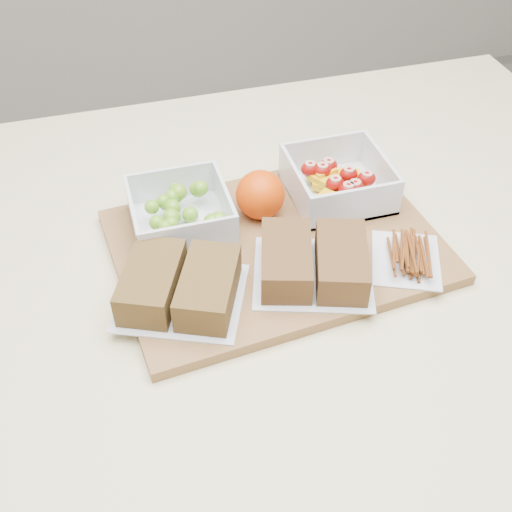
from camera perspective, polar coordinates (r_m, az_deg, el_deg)
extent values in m
cube|color=beige|center=(1.20, 0.71, -16.09)|extent=(1.20, 0.90, 0.90)
cube|color=olive|center=(0.86, 1.83, 0.88)|extent=(0.45, 0.34, 0.02)
cube|color=silver|center=(0.88, -6.62, 2.73)|extent=(0.13, 0.13, 0.00)
cube|color=silver|center=(0.91, -7.50, 6.36)|extent=(0.13, 0.00, 0.05)
cube|color=silver|center=(0.82, -5.92, 1.33)|extent=(0.13, 0.00, 0.05)
cube|color=silver|center=(0.87, -2.74, 4.72)|extent=(0.00, 0.12, 0.05)
cube|color=silver|center=(0.86, -10.81, 3.21)|extent=(0.00, 0.12, 0.05)
sphere|color=#629C20|center=(0.86, -7.53, 3.43)|extent=(0.02, 0.02, 0.02)
sphere|color=#629C20|center=(0.84, -8.82, 2.95)|extent=(0.02, 0.02, 0.02)
sphere|color=#629C20|center=(0.88, -7.49, 5.25)|extent=(0.02, 0.02, 0.02)
sphere|color=#629C20|center=(0.87, -5.86, 3.68)|extent=(0.02, 0.02, 0.02)
sphere|color=#629C20|center=(0.87, -9.25, 4.33)|extent=(0.02, 0.02, 0.02)
sphere|color=#629C20|center=(0.86, -7.29, 3.47)|extent=(0.02, 0.02, 0.02)
sphere|color=#629C20|center=(0.87, -8.27, 4.86)|extent=(0.02, 0.02, 0.02)
sphere|color=#629C20|center=(0.83, -3.34, 3.18)|extent=(0.02, 0.02, 0.02)
sphere|color=#629C20|center=(0.89, -5.19, 5.95)|extent=(0.02, 0.02, 0.02)
sphere|color=#629C20|center=(0.88, -6.91, 5.65)|extent=(0.02, 0.02, 0.02)
sphere|color=#629C20|center=(0.84, -8.07, 2.55)|extent=(0.02, 0.02, 0.02)
sphere|color=#629C20|center=(0.89, -4.94, 6.04)|extent=(0.02, 0.02, 0.02)
sphere|color=#629C20|center=(0.83, -6.16, 1.86)|extent=(0.02, 0.02, 0.02)
sphere|color=#629C20|center=(0.89, -7.07, 5.34)|extent=(0.02, 0.02, 0.02)
sphere|color=#629C20|center=(0.87, -7.41, 4.32)|extent=(0.02, 0.02, 0.02)
sphere|color=#629C20|center=(0.89, -7.11, 5.79)|extent=(0.02, 0.02, 0.02)
sphere|color=#629C20|center=(0.83, -3.92, 3.04)|extent=(0.02, 0.02, 0.02)
sphere|color=#629C20|center=(0.85, -3.59, 2.43)|extent=(0.02, 0.02, 0.02)
sphere|color=#629C20|center=(0.88, -8.03, 4.61)|extent=(0.02, 0.02, 0.02)
sphere|color=#629C20|center=(0.85, -7.53, 2.89)|extent=(0.02, 0.02, 0.02)
cube|color=silver|center=(0.94, 7.19, 5.58)|extent=(0.13, 0.13, 0.01)
cube|color=silver|center=(0.97, 5.93, 9.05)|extent=(0.13, 0.01, 0.06)
cube|color=silver|center=(0.87, 8.86, 4.41)|extent=(0.13, 0.01, 0.06)
cube|color=silver|center=(0.94, 10.99, 7.42)|extent=(0.01, 0.12, 0.06)
cube|color=silver|center=(0.90, 3.50, 6.22)|extent=(0.01, 0.12, 0.06)
cube|color=#DEA30C|center=(0.91, 8.00, 5.60)|extent=(0.04, 0.04, 0.01)
cube|color=#DEA30C|center=(0.94, 6.09, 7.04)|extent=(0.05, 0.05, 0.01)
cube|color=#DEA30C|center=(0.93, 7.79, 6.58)|extent=(0.05, 0.05, 0.01)
cube|color=#DEA30C|center=(0.95, 8.23, 6.82)|extent=(0.04, 0.05, 0.01)
cube|color=#DEA30C|center=(0.93, 5.95, 6.96)|extent=(0.04, 0.05, 0.01)
cube|color=#DEA30C|center=(0.93, 5.99, 7.53)|extent=(0.04, 0.03, 0.01)
cube|color=#DEA30C|center=(0.89, 6.61, 4.94)|extent=(0.04, 0.04, 0.01)
cube|color=#DEA30C|center=(0.91, 8.88, 5.52)|extent=(0.04, 0.04, 0.01)
cube|color=#DEA30C|center=(0.93, 6.21, 6.37)|extent=(0.04, 0.04, 0.01)
ellipsoid|color=maroon|center=(0.92, 8.22, 7.19)|extent=(0.03, 0.02, 0.02)
ellipsoid|color=maroon|center=(0.90, 8.78, 6.04)|extent=(0.03, 0.02, 0.02)
ellipsoid|color=maroon|center=(0.93, 4.82, 7.72)|extent=(0.03, 0.02, 0.02)
ellipsoid|color=maroon|center=(0.92, 9.78, 6.79)|extent=(0.03, 0.02, 0.02)
ellipsoid|color=maroon|center=(0.93, 5.92, 7.56)|extent=(0.03, 0.02, 0.02)
ellipsoid|color=maroon|center=(0.89, 8.17, 5.82)|extent=(0.03, 0.02, 0.02)
ellipsoid|color=maroon|center=(0.90, 7.04, 6.38)|extent=(0.03, 0.02, 0.02)
ellipsoid|color=maroon|center=(0.94, 6.44, 7.96)|extent=(0.03, 0.02, 0.02)
sphere|color=#DF4205|center=(0.87, 0.39, 5.46)|extent=(0.07, 0.07, 0.07)
cube|color=silver|center=(0.78, -6.63, -3.67)|extent=(0.19, 0.18, 0.00)
cube|color=brown|center=(0.77, -9.24, -2.27)|extent=(0.10, 0.13, 0.04)
cube|color=brown|center=(0.76, -4.25, -2.77)|extent=(0.10, 0.13, 0.04)
cube|color=silver|center=(0.81, 5.05, -1.58)|extent=(0.18, 0.17, 0.00)
cube|color=brown|center=(0.79, 2.70, -0.36)|extent=(0.09, 0.13, 0.04)
cube|color=brown|center=(0.80, 7.59, -0.49)|extent=(0.09, 0.13, 0.04)
cube|color=silver|center=(0.85, 13.17, -0.34)|extent=(0.12, 0.13, 0.00)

